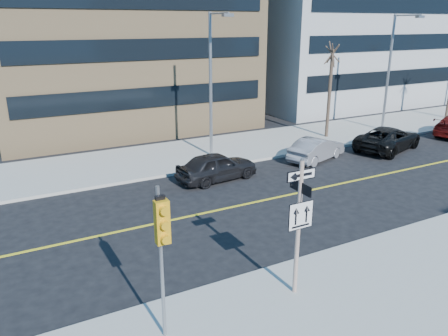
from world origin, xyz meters
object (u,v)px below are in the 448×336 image
traffic_signal (162,234)px  parked_car_c (388,138)px  parked_car_a (217,166)px  street_tree_west (332,56)px  sign_pole (299,220)px  parked_car_b (317,149)px  streetlight_a (212,77)px  streetlight_b (392,65)px

traffic_signal → parked_car_c: bearing=28.3°
parked_car_a → street_tree_west: (10.47, 3.91, 4.80)m
parked_car_a → parked_car_c: size_ratio=0.80×
sign_pole → parked_car_b: 13.80m
parked_car_a → parked_car_c: 11.97m
sign_pole → traffic_signal: sign_pole is taller
sign_pole → parked_car_b: size_ratio=1.00×
streetlight_a → parked_car_a: bearing=-113.6°
parked_car_b → parked_car_a: bearing=73.8°
streetlight_a → traffic_signal: bearing=-120.8°
street_tree_west → streetlight_b: bearing=-6.2°
sign_pole → parked_car_c: 17.59m
traffic_signal → streetlight_a: streetlight_a is taller
street_tree_west → parked_car_c: bearing=-69.5°
streetlight_a → streetlight_b: bearing=0.0°
traffic_signal → streetlight_b: 25.83m
traffic_signal → street_tree_west: bearing=39.4°
sign_pole → parked_car_c: bearing=34.1°
traffic_signal → parked_car_c: (18.50, 9.95, -2.30)m
sign_pole → parked_car_a: bearing=75.7°
sign_pole → traffic_signal: size_ratio=1.02×
parked_car_c → street_tree_west: size_ratio=0.83×
traffic_signal → street_tree_west: (17.00, 13.96, 2.50)m
traffic_signal → parked_car_b: (13.14, 10.34, -2.36)m
parked_car_b → parked_car_c: 5.38m
traffic_signal → parked_car_c: traffic_signal is taller
sign_pole → parked_car_a: sign_pole is taller
traffic_signal → streetlight_b: streetlight_b is taller
parked_car_a → street_tree_west: size_ratio=0.66×
street_tree_west → parked_car_b: bearing=-136.9°
street_tree_west → traffic_signal: bearing=-140.6°
parked_car_a → parked_car_b: parked_car_a is taller
parked_car_c → streetlight_b: streetlight_b is taller
parked_car_b → streetlight_a: (-5.14, 3.08, 4.08)m
sign_pole → streetlight_a: streetlight_a is taller
parked_car_c → streetlight_a: streetlight_a is taller
parked_car_b → streetlight_b: 10.23m
sign_pole → parked_car_a: size_ratio=0.96×
parked_car_c → street_tree_west: (-1.50, 4.01, 4.79)m
street_tree_west → sign_pole: bearing=-133.3°
streetlight_a → street_tree_west: 9.05m
parked_car_a → parked_car_c: (11.97, -0.10, 0.01)m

